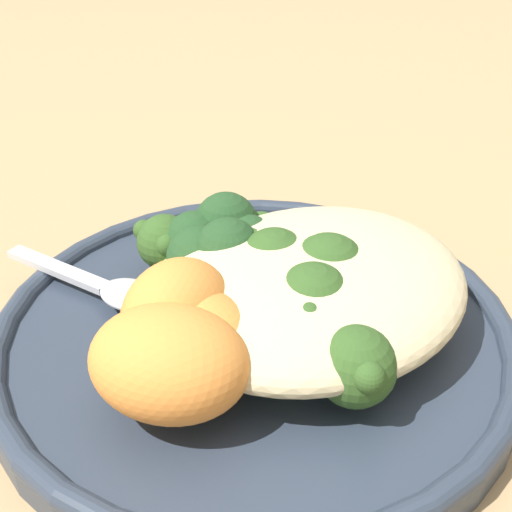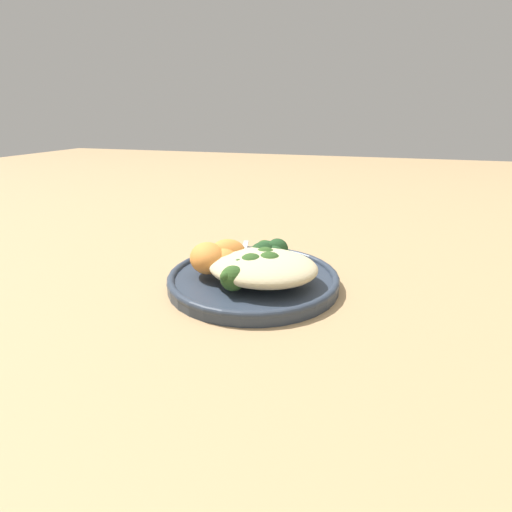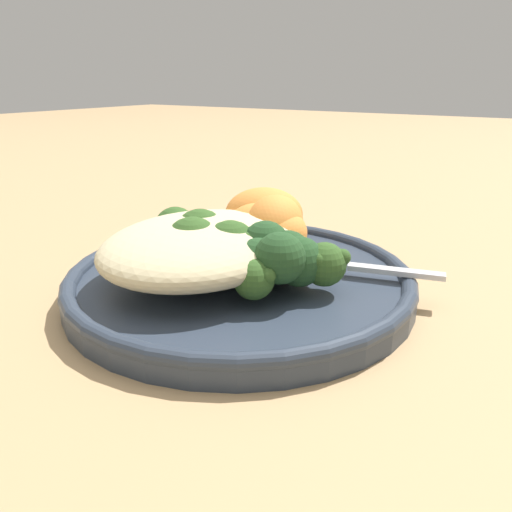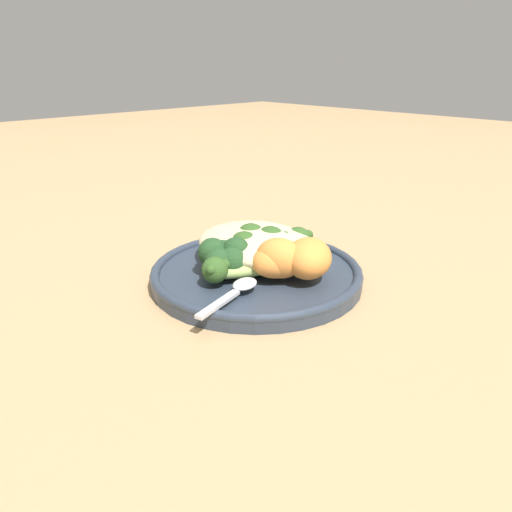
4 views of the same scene
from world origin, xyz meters
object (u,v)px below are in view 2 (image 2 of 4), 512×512
(broccoli_stalk_1, at_px, (247,267))
(broccoli_stalk_5, at_px, (257,253))
(sweet_potato_chunk_0, at_px, (228,254))
(spoon, at_px, (243,254))
(broccoli_stalk_2, at_px, (266,266))
(sweet_potato_chunk_3, at_px, (230,256))
(broccoli_stalk_3, at_px, (262,261))
(plate, at_px, (253,279))
(sweet_potato_chunk_2, at_px, (225,260))
(quinoa_mound, at_px, (263,267))
(kale_tuft, at_px, (269,253))
(broccoli_stalk_0, at_px, (233,275))
(sweet_potato_chunk_1, at_px, (208,258))
(broccoli_stalk_4, at_px, (274,261))

(broccoli_stalk_1, relative_size, broccoli_stalk_5, 0.74)
(sweet_potato_chunk_0, bearing_deg, spoon, -93.14)
(broccoli_stalk_2, distance_m, sweet_potato_chunk_3, 0.07)
(broccoli_stalk_3, bearing_deg, plate, -167.75)
(sweet_potato_chunk_3, xyz_separation_m, spoon, (-0.00, -0.06, -0.02))
(broccoli_stalk_2, xyz_separation_m, sweet_potato_chunk_2, (0.07, -0.01, -0.00))
(broccoli_stalk_3, bearing_deg, quinoa_mound, -72.73)
(sweet_potato_chunk_0, bearing_deg, quinoa_mound, 159.92)
(kale_tuft, bearing_deg, broccoli_stalk_1, 79.32)
(broccoli_stalk_2, distance_m, kale_tuft, 0.06)
(quinoa_mound, relative_size, broccoli_stalk_3, 1.74)
(quinoa_mound, xyz_separation_m, broccoli_stalk_3, (0.01, -0.02, -0.00))
(broccoli_stalk_1, height_order, broccoli_stalk_2, same)
(sweet_potato_chunk_0, xyz_separation_m, kale_tuft, (-0.06, -0.04, -0.00))
(sweet_potato_chunk_2, relative_size, kale_tuft, 0.89)
(quinoa_mound, distance_m, broccoli_stalk_0, 0.05)
(broccoli_stalk_3, relative_size, broccoli_stalk_5, 0.91)
(sweet_potato_chunk_3, height_order, kale_tuft, kale_tuft)
(broccoli_stalk_5, relative_size, kale_tuft, 1.65)
(kale_tuft, xyz_separation_m, spoon, (0.05, -0.03, -0.02))
(plate, xyz_separation_m, broccoli_stalk_3, (-0.01, -0.00, 0.03))
(sweet_potato_chunk_3, bearing_deg, sweet_potato_chunk_1, 45.18)
(plate, relative_size, broccoli_stalk_2, 2.76)
(broccoli_stalk_3, distance_m, broccoli_stalk_5, 0.05)
(sweet_potato_chunk_3, bearing_deg, plate, 171.26)
(broccoli_stalk_0, distance_m, sweet_potato_chunk_3, 0.06)
(plate, relative_size, broccoli_stalk_3, 2.84)
(sweet_potato_chunk_0, distance_m, sweet_potato_chunk_3, 0.01)
(broccoli_stalk_5, relative_size, spoon, 0.98)
(sweet_potato_chunk_2, height_order, kale_tuft, kale_tuft)
(broccoli_stalk_5, height_order, kale_tuft, kale_tuft)
(broccoli_stalk_4, xyz_separation_m, sweet_potato_chunk_2, (0.07, 0.04, 0.01))
(broccoli_stalk_3, distance_m, spoon, 0.08)
(spoon, bearing_deg, plate, -163.81)
(broccoli_stalk_2, xyz_separation_m, sweet_potato_chunk_1, (0.09, 0.00, 0.00))
(sweet_potato_chunk_1, bearing_deg, broccoli_stalk_4, -150.97)
(broccoli_stalk_2, bearing_deg, sweet_potato_chunk_2, -168.94)
(quinoa_mound, height_order, broccoli_stalk_1, broccoli_stalk_1)
(plate, xyz_separation_m, sweet_potato_chunk_0, (0.04, -0.00, 0.03))
(broccoli_stalk_1, bearing_deg, broccoli_stalk_5, 140.55)
(sweet_potato_chunk_0, bearing_deg, plate, 173.76)
(broccoli_stalk_3, xyz_separation_m, sweet_potato_chunk_0, (0.06, -0.00, 0.00))
(broccoli_stalk_2, xyz_separation_m, broccoli_stalk_5, (0.04, -0.07, -0.01))
(spoon, bearing_deg, kale_tuft, -130.58)
(broccoli_stalk_4, bearing_deg, plate, -158.05)
(spoon, bearing_deg, broccoli_stalk_2, -157.03)
(sweet_potato_chunk_1, bearing_deg, broccoli_stalk_0, 148.83)
(plate, xyz_separation_m, broccoli_stalk_2, (-0.03, 0.02, 0.03))
(broccoli_stalk_2, xyz_separation_m, kale_tuft, (0.01, -0.06, -0.00))
(plate, distance_m, sweet_potato_chunk_2, 0.05)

